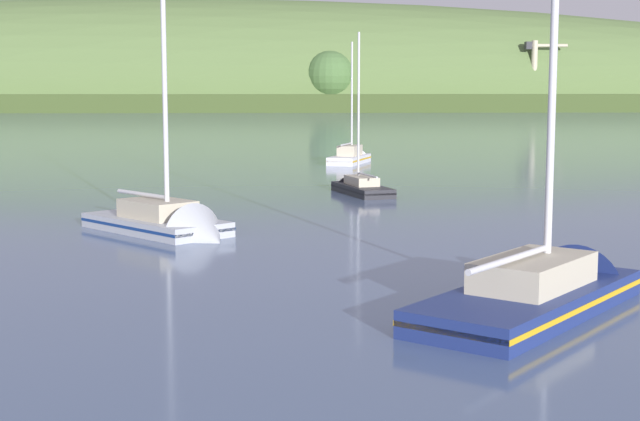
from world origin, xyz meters
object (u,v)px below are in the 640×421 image
Objects in this scene: sailboat_midwater_white at (352,160)px; sailboat_outer_reach at (548,298)px; dockside_crane at (535,78)px; sailboat_far_left at (171,230)px; sailboat_near_mooring at (358,191)px.

sailboat_outer_reach is (-1.06, -49.89, -0.01)m from sailboat_midwater_white.
sailboat_outer_reach is at bearing -104.93° from dockside_crane.
sailboat_far_left is 17.49m from sailboat_outer_reach.
sailboat_far_left is at bearing -108.56° from dockside_crane.
sailboat_midwater_white is 0.65× the size of sailboat_outer_reach.
sailboat_far_left is at bearing -175.67° from sailboat_midwater_white.
sailboat_far_left is (-85.51, -214.81, -8.83)m from dockside_crane.
sailboat_near_mooring is 28.10m from sailboat_outer_reach.
sailboat_far_left reaches higher than sailboat_near_mooring.
sailboat_outer_reach is at bearing -158.58° from sailboat_midwater_white.
sailboat_far_left reaches higher than sailboat_midwater_white.
sailboat_midwater_white reaches higher than sailboat_near_mooring.
sailboat_near_mooring is 0.74× the size of sailboat_far_left.
dockside_crane is at bearing 119.53° from sailboat_far_left.
dockside_crane is 193.31m from sailboat_midwater_white.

